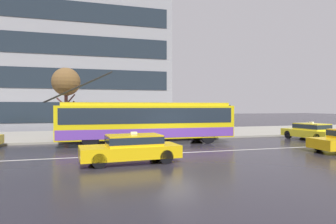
# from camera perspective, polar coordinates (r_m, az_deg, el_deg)

# --- Properties ---
(ground_plane) EXTENTS (160.00, 160.00, 0.00)m
(ground_plane) POSITION_cam_1_polar(r_m,az_deg,el_deg) (17.62, 1.49, -7.21)
(ground_plane) COLOR #25232A
(sidewalk_slab) EXTENTS (80.00, 10.00, 0.14)m
(sidewalk_slab) POSITION_cam_1_polar(r_m,az_deg,el_deg) (27.13, -4.96, -4.16)
(sidewalk_slab) COLOR gray
(sidewalk_slab) RESTS_ON ground_plane
(lane_centre_line) EXTENTS (72.00, 0.14, 0.01)m
(lane_centre_line) POSITION_cam_1_polar(r_m,az_deg,el_deg) (16.49, 2.79, -7.77)
(lane_centre_line) COLOR silver
(lane_centre_line) RESTS_ON ground_plane
(trolleybus) EXTENTS (12.52, 2.75, 4.85)m
(trolleybus) POSITION_cam_1_polar(r_m,az_deg,el_deg) (20.39, -3.93, -1.73)
(trolleybus) COLOR yellow
(trolleybus) RESTS_ON ground_plane
(taxi_cross_traffic) EXTENTS (2.11, 4.38, 1.39)m
(taxi_cross_traffic) POSITION_cam_1_polar(r_m,az_deg,el_deg) (25.00, 25.58, -3.25)
(taxi_cross_traffic) COLOR yellow
(taxi_cross_traffic) RESTS_ON ground_plane
(taxi_oncoming_near) EXTENTS (4.49, 2.00, 1.39)m
(taxi_oncoming_near) POSITION_cam_1_polar(r_m,az_deg,el_deg) (13.61, -7.00, -6.68)
(taxi_oncoming_near) COLOR yellow
(taxi_oncoming_near) RESTS_ON ground_plane
(bus_shelter) EXTENTS (4.27, 1.58, 2.64)m
(bus_shelter) POSITION_cam_1_polar(r_m,az_deg,el_deg) (23.41, -10.76, -0.06)
(bus_shelter) COLOR gray
(bus_shelter) RESTS_ON sidewalk_slab
(pedestrian_at_shelter) EXTENTS (1.38, 1.38, 2.00)m
(pedestrian_at_shelter) POSITION_cam_1_polar(r_m,az_deg,el_deg) (23.20, -13.11, -0.82)
(pedestrian_at_shelter) COLOR #232347
(pedestrian_at_shelter) RESTS_ON sidewalk_slab
(pedestrian_approaching_curb) EXTENTS (1.18, 1.18, 1.98)m
(pedestrian_approaching_curb) POSITION_cam_1_polar(r_m,az_deg,el_deg) (24.20, -16.10, -0.87)
(pedestrian_approaching_curb) COLOR black
(pedestrian_approaching_curb) RESTS_ON sidewalk_slab
(pedestrian_walking_past) EXTENTS (0.46, 0.46, 1.66)m
(pedestrian_walking_past) POSITION_cam_1_polar(r_m,az_deg,el_deg) (22.84, -9.54, -2.49)
(pedestrian_walking_past) COLOR #182E49
(pedestrian_walking_past) RESTS_ON sidewalk_slab
(street_tree_bare) EXTENTS (2.14, 2.27, 5.37)m
(street_tree_bare) POSITION_cam_1_polar(r_m,az_deg,el_deg) (24.17, -18.92, 5.34)
(street_tree_bare) COLOR brown
(street_tree_bare) RESTS_ON sidewalk_slab
(office_tower_corner_left) EXTENTS (22.94, 16.22, 18.12)m
(office_tower_corner_left) POSITION_cam_1_polar(r_m,az_deg,el_deg) (41.27, -18.08, 10.10)
(office_tower_corner_left) COLOR gray
(office_tower_corner_left) RESTS_ON ground_plane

